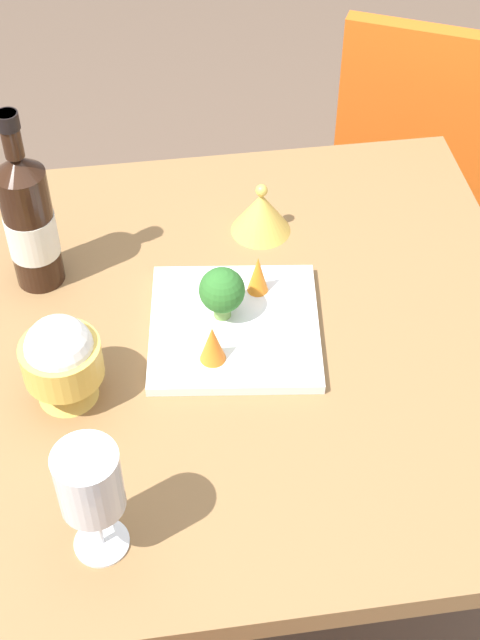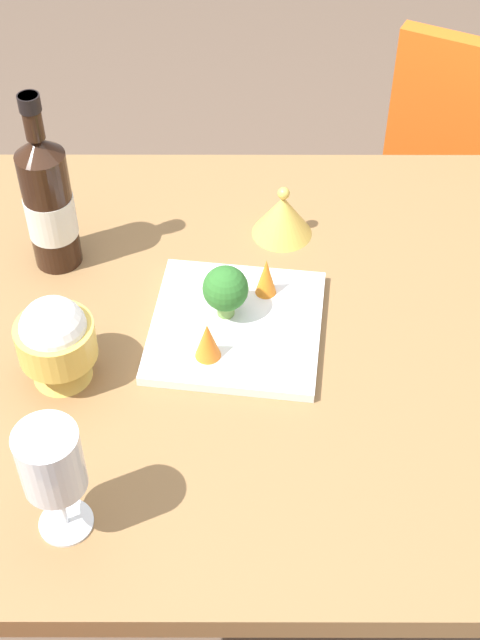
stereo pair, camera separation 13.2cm
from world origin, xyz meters
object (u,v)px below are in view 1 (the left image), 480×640
at_px(serving_plate, 234,327).
at_px(broccoli_floret, 222,291).
at_px(wine_bottle, 29,220).
at_px(rice_bowl, 62,360).
at_px(carrot_garnish_right, 258,274).
at_px(rice_bowl_lid, 261,212).
at_px(wine_glass, 89,484).
at_px(carrot_garnish_left, 212,344).
at_px(chair_by_wall, 431,148).

relative_size(serving_plate, broccoli_floret, 3.26).
height_order(wine_bottle, rice_bowl, wine_bottle).
xyz_separation_m(serving_plate, carrot_garnish_right, (0.07, -0.04, 0.04)).
height_order(rice_bowl_lid, carrot_garnish_right, rice_bowl_lid).
bearing_deg(rice_bowl_lid, wine_glass, 152.80).
height_order(wine_glass, rice_bowl_lid, wine_glass).
bearing_deg(serving_plate, carrot_garnish_left, 148.39).
relative_size(chair_by_wall, rice_bowl, 6.00).
xyz_separation_m(wine_bottle, serving_plate, (-0.16, -0.29, -0.11)).
height_order(carrot_garnish_left, carrot_garnish_right, carrot_garnish_right).
height_order(wine_bottle, rice_bowl_lid, wine_bottle).
xyz_separation_m(rice_bowl_lid, carrot_garnish_right, (-0.16, 0.03, 0.01)).
xyz_separation_m(wine_bottle, carrot_garnish_right, (-0.09, -0.33, -0.07)).
relative_size(wine_glass, rice_bowl, 1.26).
distance_m(rice_bowl_lid, serving_plate, 0.24).
bearing_deg(wine_bottle, rice_bowl_lid, -79.69).
relative_size(wine_glass, carrot_garnish_left, 2.86).
bearing_deg(rice_bowl, wine_glass, -171.22).
bearing_deg(rice_bowl_lid, serving_plate, 161.31).
bearing_deg(broccoli_floret, chair_by_wall, -40.21).
relative_size(chair_by_wall, serving_plate, 3.04).
bearing_deg(serving_plate, rice_bowl_lid, -18.69).
distance_m(wine_bottle, rice_bowl_lid, 0.38).
distance_m(wine_glass, carrot_garnish_left, 0.33).
bearing_deg(rice_bowl, carrot_garnish_left, -83.27).
bearing_deg(serving_plate, carrot_garnish_right, -34.70).
bearing_deg(rice_bowl, wine_bottle, 9.28).
distance_m(wine_glass, broccoli_floret, 0.40).
bearing_deg(chair_by_wall, wine_bottle, -121.88).
bearing_deg(wine_bottle, chair_by_wall, -58.08).
distance_m(rice_bowl_lid, carrot_garnish_right, 0.16).
distance_m(wine_bottle, carrot_garnish_left, 0.34).
bearing_deg(rice_bowl_lid, carrot_garnish_left, 158.15).
relative_size(wine_bottle, serving_plate, 1.09).
distance_m(serving_plate, broccoli_floret, 0.06).
height_order(chair_by_wall, wine_glass, wine_glass).
distance_m(rice_bowl_lid, broccoli_floret, 0.22).
height_order(wine_glass, serving_plate, wine_glass).
bearing_deg(carrot_garnish_left, wine_bottle, 48.00).
xyz_separation_m(rice_bowl_lid, serving_plate, (-0.22, 0.08, -0.03)).
bearing_deg(wine_bottle, carrot_garnish_left, -132.00).
relative_size(chair_by_wall, carrot_garnish_left, 13.57).
relative_size(chair_by_wall, broccoli_floret, 9.91).
height_order(wine_bottle, serving_plate, wine_bottle).
xyz_separation_m(rice_bowl, rice_bowl_lid, (0.31, -0.32, -0.04)).
relative_size(rice_bowl, carrot_garnish_right, 2.17).
height_order(wine_glass, rice_bowl, wine_glass).
height_order(chair_by_wall, carrot_garnish_right, chair_by_wall).
bearing_deg(wine_glass, rice_bowl_lid, -27.20).
bearing_deg(wine_bottle, serving_plate, -118.71).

